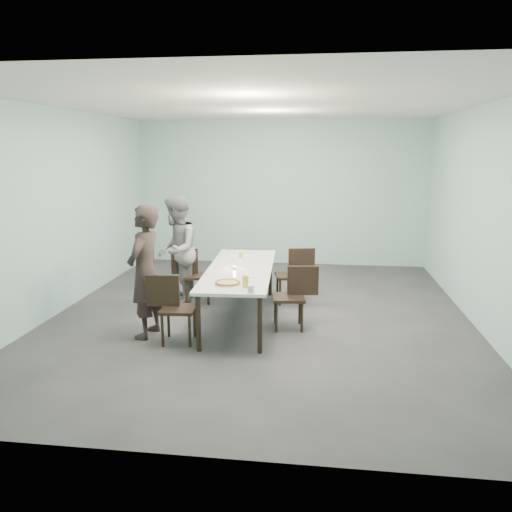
# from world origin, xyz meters

# --- Properties ---
(ground) EXTENTS (7.00, 7.00, 0.00)m
(ground) POSITION_xyz_m (0.00, 0.00, 0.00)
(ground) COLOR #333335
(ground) RESTS_ON ground
(room_shell) EXTENTS (6.02, 7.02, 3.01)m
(room_shell) POSITION_xyz_m (0.00, 0.00, 2.03)
(room_shell) COLOR #A0CAC5
(room_shell) RESTS_ON ground
(table) EXTENTS (1.03, 2.64, 0.75)m
(table) POSITION_xyz_m (-0.27, -0.18, 0.69)
(table) COLOR white
(table) RESTS_ON ground
(chair_near_left) EXTENTS (0.63, 0.45, 0.87)m
(chair_near_left) POSITION_xyz_m (-0.98, -1.16, 0.50)
(chair_near_left) COLOR black
(chair_near_left) RESTS_ON ground
(chair_far_left) EXTENTS (0.65, 0.50, 0.87)m
(chair_far_left) POSITION_xyz_m (-1.15, 0.51, 0.50)
(chair_far_left) COLOR black
(chair_far_left) RESTS_ON ground
(chair_near_right) EXTENTS (0.63, 0.47, 0.87)m
(chair_near_right) POSITION_xyz_m (0.52, -0.47, 0.50)
(chair_near_right) COLOR black
(chair_near_right) RESTS_ON ground
(chair_far_right) EXTENTS (0.64, 0.50, 0.87)m
(chair_far_right) POSITION_xyz_m (0.46, 0.73, 0.50)
(chair_far_right) COLOR black
(chair_far_right) RESTS_ON ground
(diner_near) EXTENTS (0.49, 0.67, 1.72)m
(diner_near) POSITION_xyz_m (-1.37, -1.00, 0.86)
(diner_near) COLOR black
(diner_near) RESTS_ON ground
(diner_far) EXTENTS (0.74, 0.90, 1.70)m
(diner_far) POSITION_xyz_m (-1.38, 0.47, 0.85)
(diner_far) COLOR gray
(diner_far) RESTS_ON ground
(pizza) EXTENTS (0.34, 0.34, 0.04)m
(pizza) POSITION_xyz_m (-0.28, -1.06, 0.77)
(pizza) COLOR white
(pizza) RESTS_ON table
(side_plate) EXTENTS (0.18, 0.18, 0.01)m
(side_plate) POSITION_xyz_m (-0.10, -0.67, 0.76)
(side_plate) COLOR white
(side_plate) RESTS_ON table
(beer_glass) EXTENTS (0.08, 0.08, 0.15)m
(beer_glass) POSITION_xyz_m (-0.04, -1.17, 0.82)
(beer_glass) COLOR yellow
(beer_glass) RESTS_ON table
(water_tumbler) EXTENTS (0.08, 0.08, 0.09)m
(water_tumbler) POSITION_xyz_m (0.05, -1.39, 0.80)
(water_tumbler) COLOR silver
(water_tumbler) RESTS_ON table
(tealight) EXTENTS (0.06, 0.06, 0.05)m
(tealight) POSITION_xyz_m (-0.34, -0.25, 0.77)
(tealight) COLOR silver
(tealight) RESTS_ON table
(amber_tumbler) EXTENTS (0.07, 0.07, 0.08)m
(amber_tumbler) POSITION_xyz_m (-0.36, 0.49, 0.79)
(amber_tumbler) COLOR yellow
(amber_tumbler) RESTS_ON table
(menu) EXTENTS (0.31, 0.23, 0.01)m
(menu) POSITION_xyz_m (-0.44, 0.64, 0.75)
(menu) COLOR silver
(menu) RESTS_ON table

